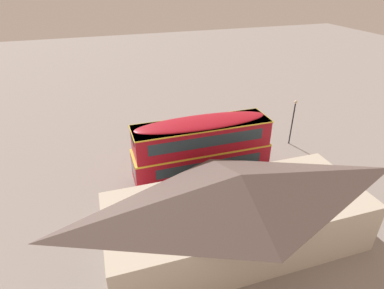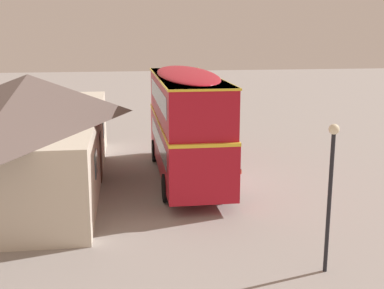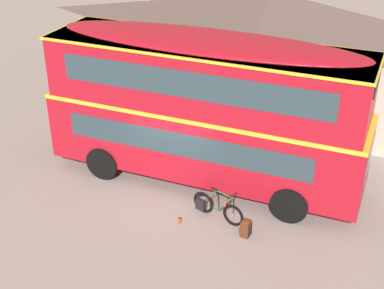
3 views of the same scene
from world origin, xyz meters
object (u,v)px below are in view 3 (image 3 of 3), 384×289
(backpack_on_ground, at_px, (246,228))
(water_bottle_red_squeeze, at_px, (179,221))
(touring_bicycle, at_px, (216,207))
(double_decker_bus, at_px, (206,105))

(backpack_on_ground, distance_m, water_bottle_red_squeeze, 1.92)
(touring_bicycle, xyz_separation_m, backpack_on_ground, (1.05, -0.46, -0.10))
(double_decker_bus, relative_size, backpack_on_ground, 18.79)
(double_decker_bus, bearing_deg, touring_bicycle, -60.50)
(double_decker_bus, bearing_deg, backpack_on_ground, -47.88)
(double_decker_bus, distance_m, backpack_on_ground, 3.95)
(double_decker_bus, height_order, backpack_on_ground, double_decker_bus)
(double_decker_bus, relative_size, touring_bicycle, 5.85)
(backpack_on_ground, relative_size, water_bottle_red_squeeze, 2.33)
(backpack_on_ground, bearing_deg, touring_bicycle, 156.48)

